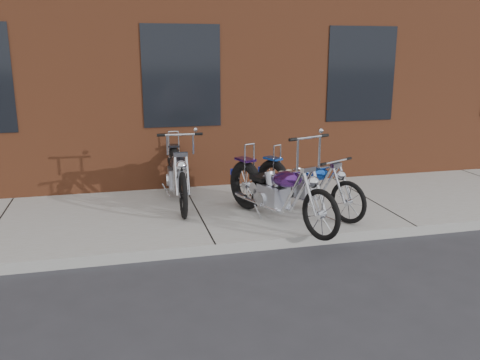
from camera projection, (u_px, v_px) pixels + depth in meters
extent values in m
plane|color=#2D2E32|center=(216.00, 255.00, 6.76)|extent=(120.00, 120.00, 0.00)
cube|color=gray|center=(198.00, 215.00, 8.15)|extent=(22.00, 3.00, 0.15)
torus|color=black|center=(252.00, 187.00, 8.04)|extent=(0.43, 0.79, 0.79)
torus|color=black|center=(329.00, 218.00, 6.68)|extent=(0.33, 0.69, 0.71)
cube|color=#A9ABB2|center=(280.00, 198.00, 7.48)|extent=(0.44, 0.52, 0.33)
ellipsoid|color=#4C1E71|center=(294.00, 181.00, 7.16)|extent=(0.48, 0.67, 0.34)
cube|color=black|center=(268.00, 180.00, 7.65)|extent=(0.36, 0.38, 0.07)
cylinder|color=silver|center=(323.00, 195.00, 6.71)|extent=(0.16, 0.31, 0.59)
cylinder|color=silver|center=(318.00, 139.00, 6.64)|extent=(0.58, 0.25, 0.03)
cylinder|color=silver|center=(256.00, 162.00, 7.86)|extent=(0.03, 0.03, 0.53)
cylinder|color=silver|center=(277.00, 202.00, 7.78)|extent=(0.40, 0.94, 0.05)
torus|color=black|center=(279.00, 182.00, 8.51)|extent=(0.45, 0.70, 0.72)
torus|color=black|center=(356.00, 204.00, 7.38)|extent=(0.36, 0.61, 0.65)
cube|color=#A9ABB2|center=(308.00, 190.00, 8.05)|extent=(0.43, 0.48, 0.30)
ellipsoid|color=blue|center=(323.00, 176.00, 7.77)|extent=(0.48, 0.60, 0.31)
cube|color=beige|center=(296.00, 175.00, 8.18)|extent=(0.34, 0.36, 0.06)
cylinder|color=silver|center=(350.00, 185.00, 7.41)|extent=(0.17, 0.27, 0.54)
cylinder|color=silver|center=(344.00, 163.00, 7.42)|extent=(0.50, 0.28, 0.03)
cylinder|color=silver|center=(283.00, 161.00, 8.35)|extent=(0.03, 0.03, 0.48)
cylinder|color=silver|center=(303.00, 194.00, 8.31)|extent=(0.46, 0.82, 0.05)
torus|color=black|center=(175.00, 170.00, 9.20)|extent=(0.19, 0.80, 0.80)
torus|color=black|center=(184.00, 198.00, 7.56)|extent=(0.10, 0.72, 0.72)
cube|color=#A9ABB2|center=(178.00, 180.00, 8.53)|extent=(0.33, 0.45, 0.33)
ellipsoid|color=black|center=(179.00, 165.00, 8.15)|extent=(0.31, 0.62, 0.34)
cube|color=black|center=(176.00, 163.00, 8.75)|extent=(0.28, 0.32, 0.07)
cylinder|color=silver|center=(183.00, 177.00, 7.62)|extent=(0.06, 0.32, 0.60)
cylinder|color=silver|center=(181.00, 136.00, 7.60)|extent=(0.61, 0.06, 0.03)
cylinder|color=silver|center=(175.00, 148.00, 9.01)|extent=(0.03, 0.03, 0.53)
cylinder|color=silver|center=(185.00, 184.00, 8.82)|extent=(0.09, 1.00, 0.05)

